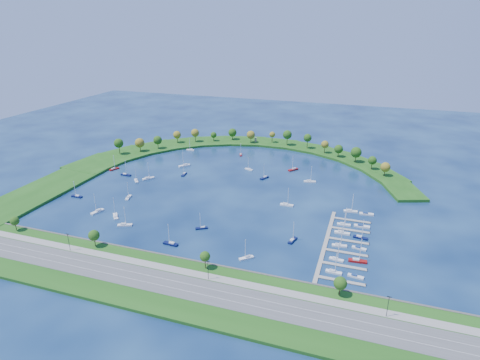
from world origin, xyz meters
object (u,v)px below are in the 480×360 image
(moored_boat_7, at_px, (287,204))
(moored_boat_10, at_px, (148,178))
(moored_boat_3, at_px, (97,211))
(moored_boat_13, at_px, (171,243))
(docked_boat_2, at_px, (336,259))
(docked_boat_6, at_px, (342,232))
(moored_boat_8, at_px, (264,177))
(docked_boat_1, at_px, (355,276))
(docked_boat_3, at_px, (357,260))
(docked_boat_5, at_px, (359,248))
(moored_boat_17, at_px, (191,150))
(moored_boat_15, at_px, (249,169))
(moored_boat_21, at_px, (126,174))
(moored_boat_12, at_px, (125,225))
(moored_boat_14, at_px, (184,174))
(harbor_tower, at_px, (256,140))
(moored_boat_11, at_px, (114,169))
(moored_boat_16, at_px, (293,240))
(moored_boat_0, at_px, (136,180))
(moored_boat_2, at_px, (202,228))
(docked_boat_10, at_px, (350,211))
(docked_boat_4, at_px, (339,245))
(docked_boat_8, at_px, (344,224))
(moored_boat_19, at_px, (185,165))
(docked_boat_0, at_px, (334,271))
(moored_boat_20, at_px, (247,257))
(moored_boat_4, at_px, (310,181))
(dock_system, at_px, (339,245))
(docked_boat_11, at_px, (366,214))
(docked_boat_9, at_px, (362,226))
(moored_boat_6, at_px, (128,197))
(moored_boat_18, at_px, (241,154))
(moored_boat_5, at_px, (77,196))
(moored_boat_9, at_px, (293,169))
(docked_boat_7, at_px, (360,237))
(moored_boat_1, at_px, (116,216))

(moored_boat_7, bearing_deg, moored_boat_10, 172.59)
(moored_boat_3, bearing_deg, moored_boat_13, 87.87)
(docked_boat_2, relative_size, docked_boat_6, 0.84)
(moored_boat_8, xyz_separation_m, docked_boat_1, (77.06, -112.24, -0.35))
(docked_boat_1, height_order, docked_boat_3, docked_boat_3)
(docked_boat_5, bearing_deg, moored_boat_17, 149.90)
(moored_boat_15, xyz_separation_m, docked_boat_1, (94.52, -126.81, -0.30))
(docked_boat_1, bearing_deg, moored_boat_13, -171.63)
(docked_boat_5, bearing_deg, moored_boat_21, 172.20)
(moored_boat_3, relative_size, docked_boat_3, 0.98)
(moored_boat_12, bearing_deg, moored_boat_14, 68.73)
(harbor_tower, height_order, moored_boat_12, moored_boat_12)
(moored_boat_11, height_order, docked_boat_3, docked_boat_3)
(moored_boat_16, bearing_deg, docked_boat_5, -70.38)
(moored_boat_0, xyz_separation_m, moored_boat_2, (78.78, -53.51, -0.03))
(docked_boat_10, bearing_deg, docked_boat_5, -89.12)
(moored_boat_13, distance_m, docked_boat_4, 93.25)
(docked_boat_5, height_order, docked_boat_8, docked_boat_8)
(moored_boat_10, xyz_separation_m, moored_boat_19, (13.66, 36.10, 0.03))
(moored_boat_12, bearing_deg, docked_boat_0, -28.07)
(moored_boat_7, relative_size, moored_boat_12, 1.01)
(moored_boat_12, relative_size, docked_boat_6, 0.98)
(moored_boat_8, xyz_separation_m, moored_boat_20, (22.00, -113.80, -0.02))
(moored_boat_4, relative_size, docked_boat_0, 1.14)
(moored_boat_13, distance_m, moored_boat_15, 128.52)
(moored_boat_14, relative_size, moored_boat_15, 1.07)
(moored_boat_14, height_order, moored_boat_20, moored_boat_14)
(dock_system, relative_size, docked_boat_5, 10.39)
(moored_boat_20, bearing_deg, moored_boat_12, -49.33)
(moored_boat_17, relative_size, docked_boat_3, 0.83)
(docked_boat_11, bearing_deg, docked_boat_5, -97.81)
(moored_boat_12, relative_size, docked_boat_9, 1.39)
(moored_boat_20, distance_m, docked_boat_3, 57.25)
(docked_boat_5, bearing_deg, moored_boat_4, 124.30)
(moored_boat_13, bearing_deg, moored_boat_16, -154.23)
(moored_boat_6, bearing_deg, moored_boat_3, 151.80)
(moored_boat_17, height_order, docked_boat_9, moored_boat_17)
(moored_boat_13, bearing_deg, dock_system, -158.05)
(moored_boat_4, height_order, docked_boat_3, docked_boat_3)
(dock_system, distance_m, moored_boat_18, 169.12)
(moored_boat_5, relative_size, moored_boat_9, 0.89)
(dock_system, height_order, moored_boat_21, moored_boat_21)
(docked_boat_10, bearing_deg, moored_boat_19, 153.17)
(moored_boat_16, relative_size, docked_boat_7, 1.00)
(moored_boat_17, relative_size, moored_boat_19, 0.77)
(moored_boat_1, relative_size, moored_boat_4, 1.01)
(moored_boat_15, bearing_deg, docked_boat_8, 158.94)
(moored_boat_7, distance_m, docked_boat_6, 47.44)
(moored_boat_2, relative_size, moored_boat_9, 0.78)
(moored_boat_0, xyz_separation_m, docked_boat_5, (169.26, -46.90, -0.32))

